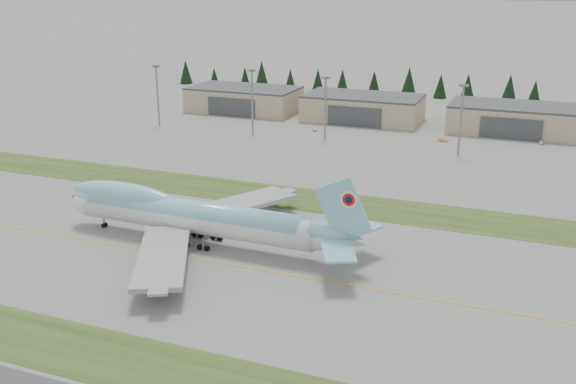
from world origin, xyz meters
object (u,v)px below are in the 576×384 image
at_px(service_vehicle_a, 315,131).
at_px(service_vehicle_b, 443,141).
at_px(hangar_center, 363,108).
at_px(hangar_left, 244,99).
at_px(service_vehicle_c, 541,144).
at_px(hangar_right, 513,118).
at_px(boeing_747_freighter, 192,216).

bearing_deg(service_vehicle_a, service_vehicle_b, -29.36).
bearing_deg(hangar_center, hangar_left, 180.00).
xyz_separation_m(hangar_left, hangar_center, (55.00, 0.00, 0.00)).
bearing_deg(hangar_left, service_vehicle_b, -15.23).
height_order(service_vehicle_b, service_vehicle_c, service_vehicle_b).
height_order(hangar_center, service_vehicle_a, hangar_center).
bearing_deg(service_vehicle_c, hangar_left, 165.97).
height_order(hangar_right, service_vehicle_b, hangar_right).
distance_m(hangar_left, service_vehicle_a, 50.44).
bearing_deg(service_vehicle_a, boeing_747_freighter, -115.21).
bearing_deg(hangar_center, boeing_747_freighter, -90.46).
xyz_separation_m(hangar_left, service_vehicle_a, (42.73, -26.25, -5.39)).
relative_size(boeing_747_freighter, service_vehicle_c, 19.37).
bearing_deg(service_vehicle_b, hangar_center, 67.96).
xyz_separation_m(service_vehicle_b, service_vehicle_c, (33.71, 8.69, 0.00)).
xyz_separation_m(hangar_center, hangar_right, (60.00, 0.00, 0.00)).
distance_m(hangar_left, service_vehicle_c, 127.10).
height_order(boeing_747_freighter, service_vehicle_a, boeing_747_freighter).
xyz_separation_m(boeing_747_freighter, hangar_right, (61.15, 142.13, -1.13)).
height_order(hangar_left, hangar_right, same).
xyz_separation_m(boeing_747_freighter, service_vehicle_b, (38.36, 117.01, -6.52)).
bearing_deg(boeing_747_freighter, hangar_left, 111.67).
relative_size(service_vehicle_a, service_vehicle_b, 0.93).
bearing_deg(hangar_left, service_vehicle_c, -7.43).
relative_size(hangar_left, hangar_center, 1.00).
relative_size(hangar_left, service_vehicle_c, 12.49).
distance_m(service_vehicle_b, service_vehicle_c, 34.81).
bearing_deg(service_vehicle_b, boeing_747_freighter, 173.83).
bearing_deg(hangar_right, service_vehicle_a, -160.03).
xyz_separation_m(hangar_center, service_vehicle_a, (-12.27, -26.25, -5.39)).
height_order(boeing_747_freighter, service_vehicle_c, boeing_747_freighter).
bearing_deg(service_vehicle_c, hangar_right, 117.02).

